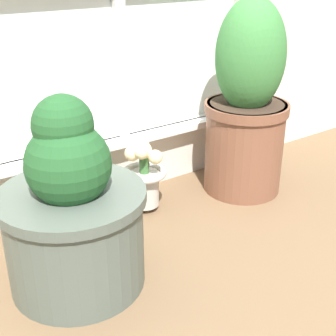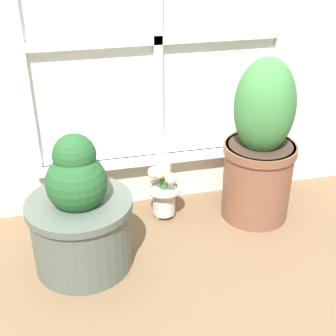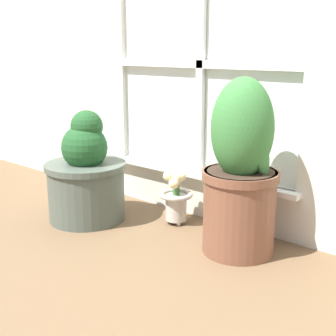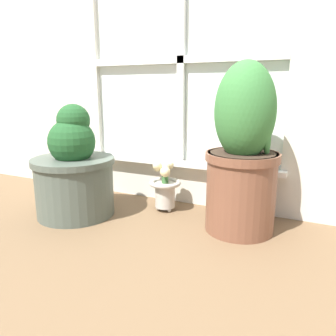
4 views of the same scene
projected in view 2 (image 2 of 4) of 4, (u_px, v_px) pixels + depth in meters
ground_plane at (190, 269)px, 1.74m from camera, size 10.00×10.00×0.00m
potted_plant_left at (80, 217)px, 1.68m from camera, size 0.38×0.38×0.52m
potted_plant_right at (261, 148)px, 1.91m from camera, size 0.30×0.30×0.70m
flower_vase at (163, 189)px, 1.99m from camera, size 0.15×0.15×0.25m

